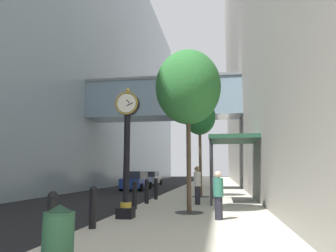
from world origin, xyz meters
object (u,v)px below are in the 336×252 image
bollard_fourth (135,194)px  pedestrian_walking (197,184)px  pedestrian_by_clock (218,194)px  bollard_nearest (52,218)px  car_silver_near (151,178)px  car_blue_mid (136,181)px  bollard_second (93,206)px  trash_bin (58,235)px  street_clock (127,145)px  street_tree_mid_near (200,118)px  street_tree_near (188,88)px  bollard_sixth (156,188)px  bollard_fifth (147,191)px

bollard_fourth → pedestrian_walking: (2.48, 2.23, 0.35)m
pedestrian_by_clock → bollard_nearest: bearing=-128.9°
car_silver_near → bollard_nearest: bearing=-81.5°
bollard_nearest → car_blue_mid: bearing=100.3°
bollard_second → trash_bin: bearing=-76.1°
bollard_nearest → bollard_second: bearing=90.0°
pedestrian_walking → pedestrian_by_clock: 4.62m
street_clock → pedestrian_walking: size_ratio=2.52×
street_tree_mid_near → street_clock: bearing=-102.7°
bollard_second → bollard_fourth: same height
street_clock → car_silver_near: street_clock is taller
street_tree_mid_near → street_tree_near: bearing=-90.0°
bollard_nearest → street_tree_near: 7.66m
street_clock → bollard_nearest: bearing=-94.9°
bollard_fourth → trash_bin: bollard_fourth is taller
bollard_nearest → pedestrian_by_clock: bearing=51.1°
pedestrian_by_clock → car_silver_near: size_ratio=0.39×
bollard_nearest → bollard_fourth: (0.00, 6.61, 0.00)m
car_blue_mid → bollard_nearest: bearing=-79.7°
bollard_nearest → bollard_sixth: size_ratio=1.00×
pedestrian_walking → car_silver_near: (-6.96, 21.05, -0.33)m
bollard_fourth → bollard_sixth: (0.00, 4.41, 0.00)m
trash_bin → pedestrian_by_clock: (2.63, 5.66, 0.30)m
bollard_fourth → car_blue_mid: size_ratio=0.26×
street_clock → street_tree_mid_near: size_ratio=0.74×
bollard_fourth → street_tree_mid_near: size_ratio=0.19×
street_clock → street_tree_mid_near: (2.01, 8.95, 2.41)m
street_tree_mid_near → trash_bin: bearing=-95.9°
bollard_fifth → bollard_sixth: (0.00, 2.20, 0.00)m
street_clock → car_silver_near: size_ratio=1.12×
pedestrian_walking → car_blue_mid: bearing=117.6°
pedestrian_walking → bollard_sixth: bearing=138.7°
bollard_sixth → pedestrian_by_clock: size_ratio=0.74×
pedestrian_walking → car_blue_mid: pedestrian_walking is taller
bollard_nearest → bollard_sixth: 11.02m
bollard_fourth → street_tree_mid_near: 8.16m
street_tree_near → car_silver_near: 25.34m
street_tree_near → trash_bin: (-1.50, -7.19, -4.39)m
bollard_fifth → trash_bin: bollard_fifth is taller
bollard_fifth → street_tree_mid_near: size_ratio=0.19×
car_blue_mid → bollard_second: bearing=-78.5°
street_clock → bollard_fifth: street_clock is taller
street_clock → car_silver_near: bearing=100.6°
car_silver_near → bollard_second: bearing=-80.8°
street_clock → trash_bin: 5.86m
bollard_second → street_tree_near: (2.37, 3.67, 4.31)m
bollard_fifth → street_tree_near: 5.73m
car_blue_mid → trash_bin: bearing=-78.1°
street_tree_near → pedestrian_by_clock: bearing=-53.6°
street_tree_near → trash_bin: 8.56m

